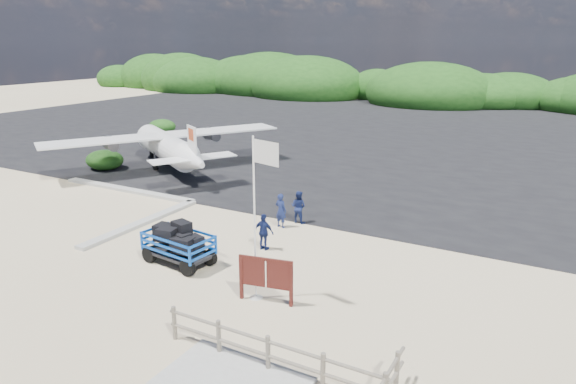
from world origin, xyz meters
name	(u,v)px	position (x,y,z in m)	size (l,w,h in m)	color
ground	(202,255)	(0.00, 0.00, 0.00)	(160.00, 160.00, 0.00)	beige
asphalt_apron	(414,135)	(0.00, 30.00, 0.00)	(90.00, 50.00, 0.04)	#B2B2B2
lagoon	(75,209)	(-9.00, 1.50, 0.00)	(9.00, 7.00, 0.40)	#B2B2B2
vegetation_band	(468,105)	(0.00, 55.00, 0.00)	(124.00, 8.00, 4.40)	#B2B2B2
fence	(268,371)	(6.00, -5.00, 0.00)	(6.40, 2.00, 1.10)	#B2B2B2
baggage_cart	(180,263)	(-0.21, -1.03, 0.00)	(2.82, 1.61, 1.41)	blue
flagpole	(256,298)	(3.69, -1.90, 0.00)	(1.06, 0.44, 5.28)	white
signboard	(266,302)	(4.13, -2.00, 0.00)	(1.88, 0.18, 1.55)	#4D1B16
crew_a	(281,210)	(1.17, 4.16, 0.77)	(0.56, 0.37, 1.55)	navy
crew_b	(298,207)	(1.57, 5.06, 0.75)	(0.73, 0.57, 1.49)	navy
crew_c	(264,232)	(1.85, 1.62, 0.74)	(0.87, 0.36, 1.48)	navy
aircraft_large	(570,166)	(12.21, 23.53, 0.00)	(14.87, 14.87, 4.46)	#B2B2B2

